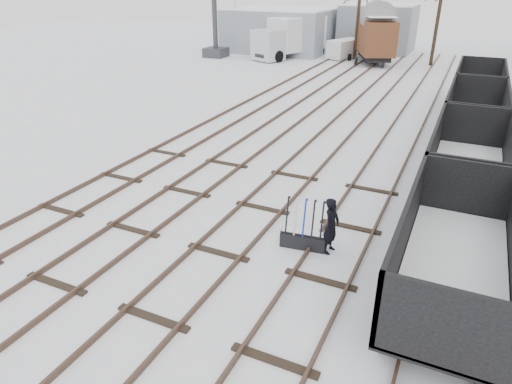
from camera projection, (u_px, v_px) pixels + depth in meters
ground at (218, 253)px, 12.84m from camera, size 120.00×120.00×0.00m
tracks at (346, 123)px, 23.98m from camera, size 13.90×52.00×0.16m
shed_left at (280, 30)px, 46.36m from camera, size 10.00×8.00×4.10m
shed_right at (378, 28)px, 46.09m from camera, size 7.00×6.00×4.50m
ground_frame at (303, 238)px, 13.03m from camera, size 1.34×0.58×1.49m
worker at (331, 226)px, 12.59m from camera, size 0.48×0.65×1.65m
freight_wagon_a at (454, 270)px, 10.44m from camera, size 2.50×6.25×2.55m
freight_wagon_b at (467, 172)px, 15.67m from camera, size 2.50×6.25×2.55m
freight_wagon_c at (473, 123)px, 20.90m from camera, size 2.50×6.25×2.55m
freight_wagon_d at (477, 93)px, 26.13m from camera, size 2.50×6.25×2.55m
box_van_wagon at (376, 36)px, 39.23m from camera, size 4.58×5.94×4.03m
lorry at (290, 37)px, 42.44m from camera, size 4.51×8.27×3.59m
panel_van at (345, 49)px, 42.59m from camera, size 2.85×4.18×1.69m
crane at (216, 29)px, 42.71m from camera, size 1.94×5.61×9.67m
tree_far_left at (358, 20)px, 40.91m from camera, size 0.30×0.30×6.87m
tree_far_right at (438, 16)px, 37.87m from camera, size 0.30×0.30×8.05m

